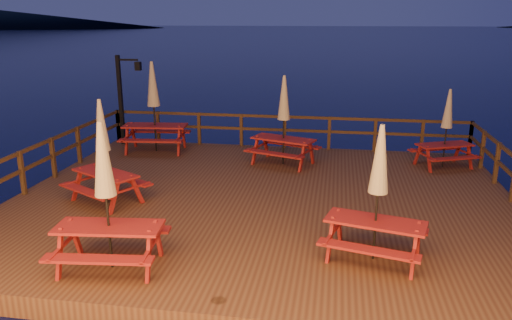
% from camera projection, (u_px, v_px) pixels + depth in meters
% --- Properties ---
extents(ground, '(500.00, 500.00, 0.00)m').
position_uv_depth(ground, '(263.00, 213.00, 12.18)').
color(ground, black).
rests_on(ground, ground).
extents(deck, '(12.00, 10.00, 0.40)m').
position_uv_depth(deck, '(263.00, 205.00, 12.12)').
color(deck, '#4D2A18').
rests_on(deck, ground).
extents(deck_piles, '(11.44, 9.44, 1.40)m').
position_uv_depth(deck_piles, '(263.00, 224.00, 12.26)').
color(deck_piles, '#3C2613').
rests_on(deck_piles, ground).
extents(railing, '(11.80, 9.75, 1.10)m').
position_uv_depth(railing, '(273.00, 149.00, 13.54)').
color(railing, '#3C2613').
rests_on(railing, deck).
extents(lamp_post, '(0.85, 0.18, 3.00)m').
position_uv_depth(lamp_post, '(124.00, 92.00, 16.72)').
color(lamp_post, black).
rests_on(lamp_post, deck).
extents(picnic_table_0, '(2.18, 2.06, 2.45)m').
position_uv_depth(picnic_table_0, '(103.00, 150.00, 11.46)').
color(picnic_table_0, maroon).
rests_on(picnic_table_0, deck).
extents(picnic_table_1, '(1.97, 1.82, 2.27)m').
position_uv_depth(picnic_table_1, '(447.00, 127.00, 14.24)').
color(picnic_table_1, maroon).
rests_on(picnic_table_1, deck).
extents(picnic_table_2, '(2.23, 2.04, 2.62)m').
position_uv_depth(picnic_table_2, '(284.00, 119.00, 14.46)').
color(picnic_table_2, maroon).
rests_on(picnic_table_2, deck).
extents(picnic_table_3, '(2.03, 1.81, 2.48)m').
position_uv_depth(picnic_table_3, '(378.00, 192.00, 8.67)').
color(picnic_table_3, maroon).
rests_on(picnic_table_3, deck).
extents(picnic_table_4, '(1.96, 1.67, 2.59)m').
position_uv_depth(picnic_table_4, '(106.00, 194.00, 8.37)').
color(picnic_table_4, maroon).
rests_on(picnic_table_4, deck).
extents(picnic_table_5, '(2.17, 1.85, 2.88)m').
position_uv_depth(picnic_table_5, '(154.00, 106.00, 15.85)').
color(picnic_table_5, maroon).
rests_on(picnic_table_5, deck).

